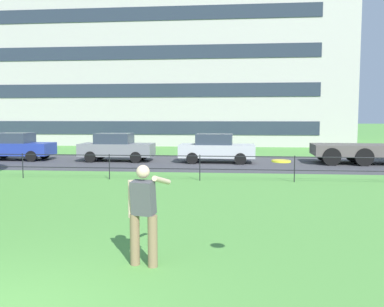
{
  "coord_description": "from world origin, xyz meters",
  "views": [
    {
      "loc": [
        3.02,
        -4.08,
        2.44
      ],
      "look_at": [
        1.92,
        6.93,
        1.45
      ],
      "focal_mm": 38.47,
      "sensor_mm": 36.0,
      "label": 1
    }
  ],
  "objects_px": {
    "person_thrower": "(144,212)",
    "car_silver_center": "(216,148)",
    "car_grey_left": "(116,147)",
    "car_blue_far_right": "(16,146)",
    "apartment_building_background": "(142,59)",
    "frisbee": "(281,161)"
  },
  "relations": [
    {
      "from": "apartment_building_background",
      "to": "car_grey_left",
      "type": "bearing_deg",
      "value": -82.63
    },
    {
      "from": "car_silver_center",
      "to": "car_blue_far_right",
      "type": "bearing_deg",
      "value": 178.91
    },
    {
      "from": "frisbee",
      "to": "car_grey_left",
      "type": "xyz_separation_m",
      "value": [
        -7.07,
        16.22,
        -1.04
      ]
    },
    {
      "from": "frisbee",
      "to": "car_grey_left",
      "type": "bearing_deg",
      "value": 113.56
    },
    {
      "from": "person_thrower",
      "to": "apartment_building_background",
      "type": "height_order",
      "value": "apartment_building_background"
    },
    {
      "from": "car_blue_far_right",
      "to": "apartment_building_background",
      "type": "bearing_deg",
      "value": 77.6
    },
    {
      "from": "car_blue_far_right",
      "to": "car_silver_center",
      "type": "bearing_deg",
      "value": -1.09
    },
    {
      "from": "car_grey_left",
      "to": "car_silver_center",
      "type": "xyz_separation_m",
      "value": [
        5.53,
        -0.19,
        0.0
      ]
    },
    {
      "from": "person_thrower",
      "to": "car_grey_left",
      "type": "distance_m",
      "value": 16.37
    },
    {
      "from": "car_grey_left",
      "to": "car_silver_center",
      "type": "distance_m",
      "value": 5.53
    },
    {
      "from": "car_grey_left",
      "to": "apartment_building_background",
      "type": "distance_m",
      "value": 18.26
    },
    {
      "from": "car_silver_center",
      "to": "apartment_building_background",
      "type": "xyz_separation_m",
      "value": [
        -7.69,
        16.88,
        7.1
      ]
    },
    {
      "from": "car_grey_left",
      "to": "car_blue_far_right",
      "type": "bearing_deg",
      "value": 179.78
    },
    {
      "from": "car_blue_far_right",
      "to": "car_silver_center",
      "type": "relative_size",
      "value": 1.0
    },
    {
      "from": "car_blue_far_right",
      "to": "car_silver_center",
      "type": "height_order",
      "value": "same"
    },
    {
      "from": "frisbee",
      "to": "car_silver_center",
      "type": "distance_m",
      "value": 16.13
    },
    {
      "from": "apartment_building_background",
      "to": "person_thrower",
      "type": "bearing_deg",
      "value": -77.59
    },
    {
      "from": "person_thrower",
      "to": "car_silver_center",
      "type": "height_order",
      "value": "person_thrower"
    },
    {
      "from": "car_silver_center",
      "to": "apartment_building_background",
      "type": "relative_size",
      "value": 0.11
    },
    {
      "from": "person_thrower",
      "to": "car_blue_far_right",
      "type": "height_order",
      "value": "person_thrower"
    },
    {
      "from": "frisbee",
      "to": "car_silver_center",
      "type": "bearing_deg",
      "value": 95.5
    },
    {
      "from": "car_blue_far_right",
      "to": "car_silver_center",
      "type": "distance_m",
      "value": 11.35
    }
  ]
}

